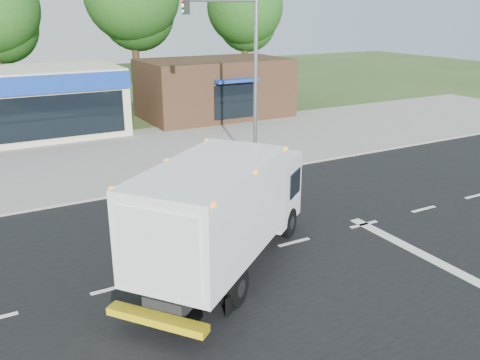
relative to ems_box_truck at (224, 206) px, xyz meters
The scene contains 10 objects.
ground 3.48m from the ems_box_truck, 10.03° to the left, with size 120.00×120.00×0.00m, color #385123.
road_asphalt 3.48m from the ems_box_truck, 10.03° to the left, with size 60.00×14.00×0.02m, color black.
sidewalk 9.34m from the ems_box_truck, 72.06° to the left, with size 60.00×2.40×0.12m, color gray.
parking_apron 14.90m from the ems_box_truck, 79.01° to the left, with size 60.00×9.00×0.02m, color gray.
lane_markings 4.69m from the ems_box_truck, 11.56° to the right, with size 55.20×7.00×0.01m.
ems_box_truck is the anchor object (origin of this frame).
emergency_worker 1.49m from the ems_box_truck, 144.84° to the right, with size 0.74×0.68×1.80m.
brown_storefront 22.71m from the ems_box_truck, 64.39° to the left, with size 10.00×6.70×4.00m.
traffic_signal_pole 10.05m from the ems_box_truck, 57.45° to the left, with size 3.51×0.25×8.00m.
background_trees 29.23m from the ems_box_truck, 86.07° to the left, with size 36.77×7.39×12.10m.
Camera 1 is at (-8.86, -12.34, 7.24)m, focal length 38.00 mm.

